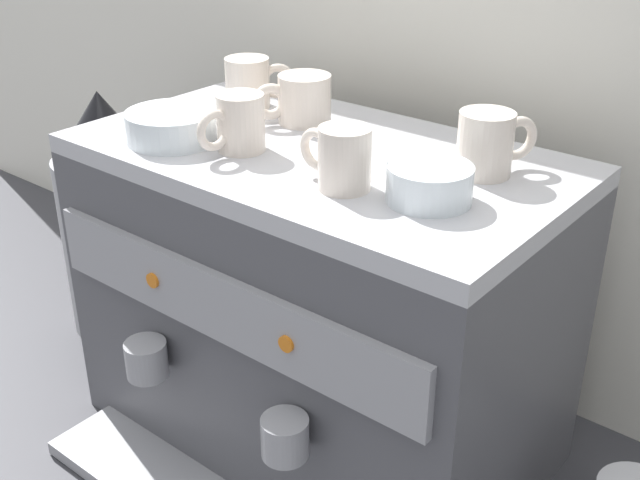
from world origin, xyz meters
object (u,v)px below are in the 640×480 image
object	(u,v)px
ceramic_cup_4	(238,123)
ceramic_cup_1	(488,143)
ceramic_cup_2	(342,158)
coffee_grinder	(113,219)
ceramic_cup_0	(302,99)
ceramic_cup_3	(250,82)
ceramic_bowl_0	(429,184)
espresso_machine	(318,305)
ceramic_bowl_1	(173,127)

from	to	relation	value
ceramic_cup_4	ceramic_cup_1	bearing A→B (deg)	24.63
ceramic_cup_2	coffee_grinder	xyz separation A→B (m)	(-0.57, 0.09, -0.28)
ceramic_cup_0	coffee_grinder	xyz separation A→B (m)	(-0.39, -0.06, -0.28)
ceramic_cup_3	ceramic_cup_2	bearing A→B (deg)	-28.61
ceramic_cup_0	ceramic_cup_4	bearing A→B (deg)	-85.24
ceramic_cup_1	ceramic_cup_2	distance (m)	0.18
ceramic_cup_0	ceramic_bowl_0	bearing A→B (deg)	-22.78
ceramic_bowl_0	coffee_grinder	size ratio (longest dim) A/B	0.21
ceramic_cup_4	ceramic_bowl_0	xyz separation A→B (m)	(0.27, 0.02, -0.02)
ceramic_cup_2	ceramic_bowl_0	distance (m)	0.10
ceramic_cup_2	ceramic_cup_3	xyz separation A→B (m)	(-0.29, 0.16, -0.00)
espresso_machine	coffee_grinder	world-z (taller)	espresso_machine
ceramic_cup_3	coffee_grinder	size ratio (longest dim) A/B	0.20
ceramic_cup_2	coffee_grinder	size ratio (longest dim) A/B	0.22
ceramic_cup_1	ceramic_bowl_0	xyz separation A→B (m)	(-0.01, -0.11, -0.02)
ceramic_bowl_0	espresso_machine	bearing A→B (deg)	166.76
ceramic_cup_3	ceramic_cup_4	size ratio (longest dim) A/B	0.90
ceramic_bowl_0	ceramic_bowl_1	size ratio (longest dim) A/B	0.77
ceramic_bowl_1	espresso_machine	bearing A→B (deg)	27.66
espresso_machine	ceramic_cup_0	distance (m)	0.29
ceramic_cup_0	ceramic_bowl_0	world-z (taller)	ceramic_cup_0
espresso_machine	ceramic_cup_0	xyz separation A→B (m)	(-0.09, 0.07, 0.26)
espresso_machine	ceramic_cup_0	size ratio (longest dim) A/B	6.42
ceramic_cup_4	ceramic_bowl_1	distance (m)	0.10
ceramic_cup_4	ceramic_bowl_1	world-z (taller)	ceramic_cup_4
ceramic_cup_2	ceramic_bowl_1	bearing A→B (deg)	-177.08
espresso_machine	ceramic_bowl_0	bearing A→B (deg)	-13.24
espresso_machine	ceramic_cup_1	bearing A→B (deg)	17.64
espresso_machine	ceramic_cup_4	xyz separation A→B (m)	(-0.08, -0.06, 0.26)
espresso_machine	coffee_grinder	distance (m)	0.48
ceramic_cup_2	ceramic_bowl_1	distance (m)	0.27
ceramic_cup_1	ceramic_bowl_0	bearing A→B (deg)	-95.04
ceramic_cup_1	ceramic_bowl_1	size ratio (longest dim) A/B	0.82
ceramic_cup_4	ceramic_cup_3	bearing A→B (deg)	128.96
ceramic_cup_3	ceramic_cup_4	world-z (taller)	same
espresso_machine	ceramic_cup_3	distance (m)	0.34
ceramic_bowl_1	ceramic_cup_1	bearing A→B (deg)	22.40
ceramic_cup_1	coffee_grinder	bearing A→B (deg)	-175.85
ceramic_bowl_1	ceramic_bowl_0	bearing A→B (deg)	6.90
espresso_machine	ceramic_cup_4	bearing A→B (deg)	-140.24
espresso_machine	ceramic_bowl_1	xyz separation A→B (m)	(-0.17, -0.09, 0.25)
ceramic_cup_4	espresso_machine	bearing A→B (deg)	39.76
espresso_machine	ceramic_cup_2	distance (m)	0.29
espresso_machine	ceramic_bowl_1	size ratio (longest dim) A/B	5.25
ceramic_cup_2	coffee_grinder	world-z (taller)	ceramic_cup_2
ceramic_cup_0	ceramic_cup_4	size ratio (longest dim) A/B	1.01
ceramic_cup_0	ceramic_bowl_1	xyz separation A→B (m)	(-0.08, -0.16, -0.01)
ceramic_bowl_0	ceramic_bowl_1	distance (m)	0.37
ceramic_cup_2	espresso_machine	bearing A→B (deg)	141.88
ceramic_cup_4	ceramic_bowl_1	size ratio (longest dim) A/B	0.81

